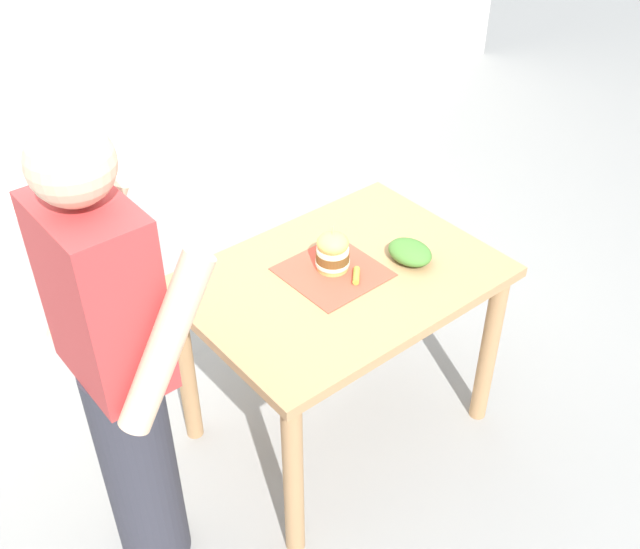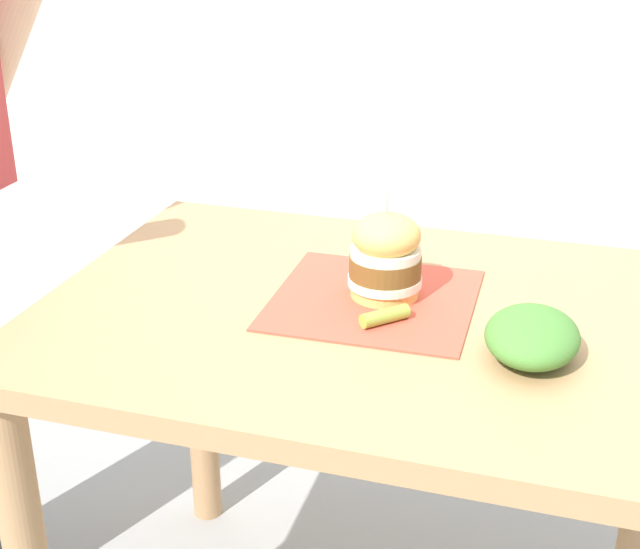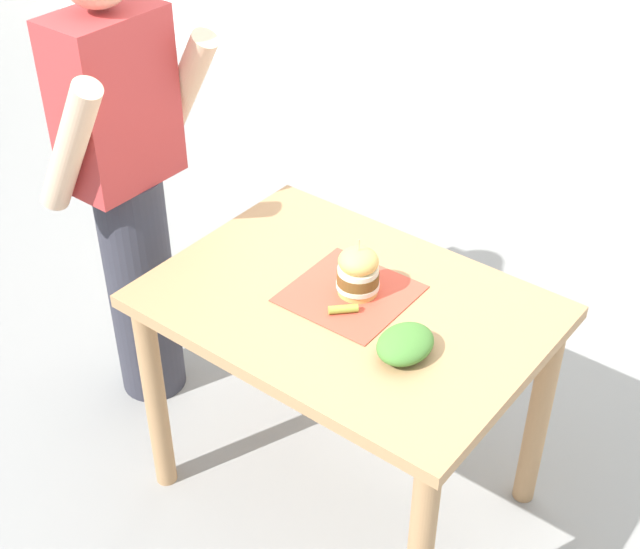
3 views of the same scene
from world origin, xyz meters
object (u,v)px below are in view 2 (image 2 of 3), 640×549
object	(u,v)px
sandwich	(387,256)
pickle_spear	(385,316)
patio_table	(375,380)
side_salad	(532,336)

from	to	relation	value
sandwich	pickle_spear	distance (m)	0.12
patio_table	side_salad	xyz separation A→B (m)	(-0.09, -0.26, 0.17)
patio_table	side_salad	size ratio (longest dim) A/B	6.21
patio_table	pickle_spear	distance (m)	0.16
side_salad	patio_table	bearing A→B (deg)	70.53
patio_table	sandwich	bearing A→B (deg)	-2.60
sandwich	side_salad	size ratio (longest dim) A/B	1.02
patio_table	side_salad	world-z (taller)	side_salad
pickle_spear	side_salad	distance (m)	0.24
sandwich	side_salad	distance (m)	0.29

